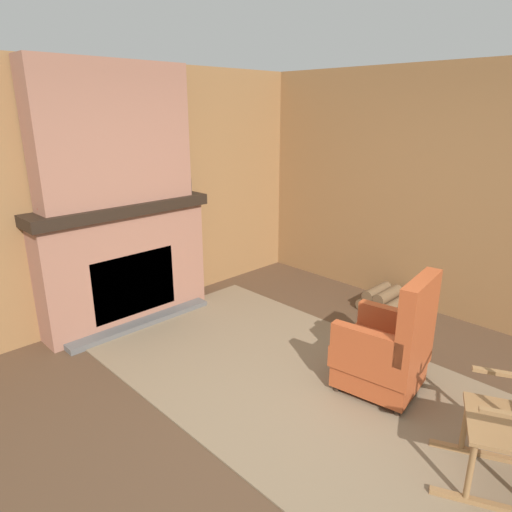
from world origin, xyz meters
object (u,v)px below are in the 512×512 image
Objects in this scene: firewood_stack at (382,299)px; storage_case at (180,186)px; oil_lamp_vase at (43,202)px; decorative_plate_on_mantel at (119,189)px; armchair at (387,351)px.

firewood_stack is 2.61m from storage_case.
oil_lamp_vase is at bearing -90.00° from storage_case.
decorative_plate_on_mantel reaches higher than firewood_stack.
firewood_stack is (-0.86, 1.41, -0.26)m from armchair.
firewood_stack is at bearing 58.20° from oil_lamp_vase.
oil_lamp_vase reaches higher than storage_case.
decorative_plate_on_mantel is at bearing -91.58° from storage_case.
storage_case is 0.73m from decorative_plate_on_mantel.
firewood_stack is at bearing 38.16° from storage_case.
oil_lamp_vase is 0.77m from decorative_plate_on_mantel.
storage_case is (0.00, 1.49, -0.02)m from oil_lamp_vase.
oil_lamp_vase is at bearing -121.80° from firewood_stack.
armchair is 2.29× the size of firewood_stack.
decorative_plate_on_mantel reaches higher than storage_case.
armchair is 3.99× the size of decorative_plate_on_mantel.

